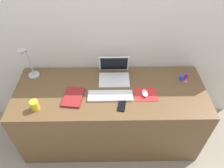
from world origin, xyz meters
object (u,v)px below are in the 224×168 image
at_px(cell_phone, 122,106).
at_px(notebook_pad, 73,97).
at_px(desk_lamp, 29,64).
at_px(laptop, 114,73).
at_px(toy_figurine_blue, 182,77).
at_px(mouse, 145,93).
at_px(coffee_mug, 35,105).
at_px(toy_figurine_pink, 187,80).
at_px(toy_figurine_purple, 186,75).
at_px(keyboard, 110,96).

distance_m(cell_phone, notebook_pad, 0.45).
bearing_deg(desk_lamp, laptop, 0.50).
height_order(desk_lamp, toy_figurine_blue, desk_lamp).
distance_m(mouse, desk_lamp, 1.13).
bearing_deg(notebook_pad, coffee_mug, -151.26).
bearing_deg(cell_phone, laptop, 108.86).
bearing_deg(notebook_pad, desk_lamp, 154.53).
xyz_separation_m(laptop, coffee_mug, (-0.69, -0.41, -0.01)).
height_order(cell_phone, toy_figurine_blue, toy_figurine_blue).
distance_m(laptop, toy_figurine_pink, 0.72).
xyz_separation_m(laptop, toy_figurine_blue, (0.67, -0.06, -0.02)).
bearing_deg(toy_figurine_purple, mouse, -153.23).
bearing_deg(toy_figurine_purple, toy_figurine_blue, -154.94).
xyz_separation_m(cell_phone, notebook_pad, (-0.44, 0.11, 0.01)).
bearing_deg(keyboard, notebook_pad, -178.39).
xyz_separation_m(toy_figurine_pink, toy_figurine_purple, (0.01, 0.05, 0.01)).
bearing_deg(toy_figurine_purple, toy_figurine_pink, -100.47).
xyz_separation_m(notebook_pad, toy_figurine_blue, (1.05, 0.23, 0.03)).
bearing_deg(coffee_mug, laptop, 30.56).
bearing_deg(toy_figurine_pink, laptop, 173.27).
height_order(laptop, desk_lamp, desk_lamp).
height_order(keyboard, toy_figurine_pink, toy_figurine_pink).
bearing_deg(mouse, laptop, 137.45).
distance_m(desk_lamp, toy_figurine_pink, 1.54).
height_order(mouse, toy_figurine_purple, toy_figurine_purple).
bearing_deg(notebook_pad, mouse, 9.47).
relative_size(laptop, desk_lamp, 0.79).
height_order(desk_lamp, notebook_pad, desk_lamp).
xyz_separation_m(notebook_pad, toy_figurine_purple, (1.10, 0.25, 0.02)).
distance_m(toy_figurine_pink, toy_figurine_purple, 0.05).
xyz_separation_m(toy_figurine_blue, toy_figurine_purple, (0.06, 0.03, -0.00)).
bearing_deg(toy_figurine_blue, laptop, 175.00).
bearing_deg(toy_figurine_blue, mouse, -152.99).
height_order(toy_figurine_blue, toy_figurine_purple, toy_figurine_purple).
bearing_deg(cell_phone, mouse, 41.54).
xyz_separation_m(keyboard, mouse, (0.32, 0.02, 0.01)).
height_order(desk_lamp, toy_figurine_purple, desk_lamp).
relative_size(keyboard, desk_lamp, 1.09).
bearing_deg(cell_phone, toy_figurine_purple, 38.58).
height_order(cell_phone, notebook_pad, notebook_pad).
bearing_deg(cell_phone, desk_lamp, 166.61).
bearing_deg(toy_figurine_blue, toy_figurine_pink, -29.32).
distance_m(laptop, coffee_mug, 0.80).
relative_size(mouse, notebook_pad, 0.40).
height_order(mouse, toy_figurine_pink, toy_figurine_pink).
xyz_separation_m(desk_lamp, notebook_pad, (0.43, -0.28, -0.17)).
distance_m(keyboard, toy_figurine_blue, 0.74).
xyz_separation_m(keyboard, toy_figurine_blue, (0.71, 0.22, 0.03)).
relative_size(notebook_pad, toy_figurine_pink, 5.41).
bearing_deg(notebook_pad, toy_figurine_blue, 19.21).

